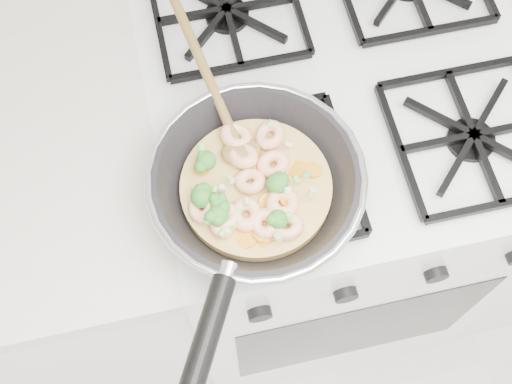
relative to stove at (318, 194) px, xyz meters
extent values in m
cube|color=white|center=(0.00, 0.00, -0.01)|extent=(0.60, 0.60, 0.90)
cube|color=black|center=(0.00, -0.30, -0.01)|extent=(0.48, 0.00, 0.40)
cube|color=black|center=(0.00, 0.00, 0.45)|extent=(0.56, 0.56, 0.02)
torus|color=#BBBBC2|center=(-0.18, -0.17, 0.52)|extent=(0.29, 0.29, 0.01)
cylinder|color=black|center=(-0.28, -0.37, 0.51)|extent=(0.10, 0.16, 0.03)
cylinder|color=tan|center=(-0.18, -0.17, 0.48)|extent=(0.20, 0.20, 0.02)
ellipsoid|color=brown|center=(-0.19, -0.12, 0.50)|extent=(0.05, 0.06, 0.02)
cylinder|color=brown|center=(-0.21, 0.00, 0.53)|extent=(0.06, 0.23, 0.07)
torus|color=#FFBF96|center=(-0.20, -0.22, 0.50)|extent=(0.06, 0.06, 0.02)
torus|color=#FFBF96|center=(-0.18, -0.17, 0.50)|extent=(0.06, 0.06, 0.02)
torus|color=#FFBF96|center=(-0.25, -0.19, 0.50)|extent=(0.06, 0.06, 0.03)
torus|color=#FFBF96|center=(-0.14, -0.11, 0.50)|extent=(0.07, 0.06, 0.03)
torus|color=#FFBF96|center=(-0.19, -0.10, 0.50)|extent=(0.07, 0.07, 0.03)
torus|color=#FFBF96|center=(-0.18, -0.23, 0.50)|extent=(0.05, 0.04, 0.02)
torus|color=#FFBF96|center=(-0.15, -0.24, 0.50)|extent=(0.05, 0.05, 0.02)
torus|color=#FFBF96|center=(-0.15, -0.15, 0.50)|extent=(0.05, 0.05, 0.02)
torus|color=#FFBF96|center=(-0.23, -0.21, 0.50)|extent=(0.05, 0.05, 0.02)
torus|color=#FFBF96|center=(-0.15, -0.21, 0.50)|extent=(0.07, 0.07, 0.03)
torus|color=#FFBF96|center=(-0.18, -0.13, 0.50)|extent=(0.06, 0.06, 0.02)
torus|color=#FFBF96|center=(-0.23, -0.22, 0.50)|extent=(0.06, 0.05, 0.02)
ellipsoid|color=#418D2E|center=(-0.23, -0.21, 0.51)|extent=(0.04, 0.04, 0.03)
ellipsoid|color=#418D2E|center=(-0.15, -0.19, 0.51)|extent=(0.04, 0.04, 0.03)
ellipsoid|color=#418D2E|center=(-0.23, -0.13, 0.51)|extent=(0.04, 0.04, 0.03)
ellipsoid|color=#418D2E|center=(-0.25, -0.18, 0.51)|extent=(0.04, 0.04, 0.03)
ellipsoid|color=#418D2E|center=(-0.23, -0.20, 0.51)|extent=(0.03, 0.03, 0.02)
ellipsoid|color=#418D2E|center=(-0.16, -0.23, 0.51)|extent=(0.03, 0.03, 0.03)
cylinder|color=orange|center=(-0.17, -0.20, 0.49)|extent=(0.03, 0.03, 0.01)
cylinder|color=orange|center=(-0.19, -0.25, 0.49)|extent=(0.03, 0.03, 0.01)
cylinder|color=orange|center=(-0.24, -0.13, 0.49)|extent=(0.03, 0.03, 0.01)
cylinder|color=orange|center=(-0.18, -0.24, 0.49)|extent=(0.04, 0.04, 0.01)
cylinder|color=orange|center=(-0.17, -0.14, 0.49)|extent=(0.04, 0.04, 0.01)
cylinder|color=orange|center=(-0.17, -0.24, 0.49)|extent=(0.03, 0.03, 0.01)
cylinder|color=orange|center=(-0.14, -0.20, 0.49)|extent=(0.04, 0.04, 0.01)
cylinder|color=orange|center=(-0.17, -0.09, 0.49)|extent=(0.03, 0.03, 0.01)
cylinder|color=orange|center=(-0.20, -0.25, 0.49)|extent=(0.04, 0.04, 0.01)
cylinder|color=orange|center=(-0.12, -0.16, 0.49)|extent=(0.04, 0.04, 0.01)
cylinder|color=orange|center=(-0.18, -0.22, 0.49)|extent=(0.03, 0.03, 0.01)
cylinder|color=orange|center=(-0.10, -0.17, 0.49)|extent=(0.03, 0.03, 0.01)
cylinder|color=#69CD52|center=(-0.23, -0.17, 0.51)|extent=(0.01, 0.01, 0.01)
cylinder|color=#69CD52|center=(-0.25, -0.22, 0.52)|extent=(0.01, 0.01, 0.01)
cylinder|color=#69CD52|center=(-0.16, -0.23, 0.51)|extent=(0.01, 0.01, 0.01)
cylinder|color=#69CD52|center=(-0.23, -0.24, 0.51)|extent=(0.01, 0.01, 0.01)
cylinder|color=#B8D495|center=(-0.11, -0.21, 0.51)|extent=(0.01, 0.01, 0.01)
cylinder|color=#69CD52|center=(-0.23, -0.19, 0.51)|extent=(0.01, 0.01, 0.01)
cylinder|color=#69CD52|center=(-0.14, -0.10, 0.51)|extent=(0.01, 0.01, 0.01)
cylinder|color=#69CD52|center=(-0.13, -0.19, 0.51)|extent=(0.01, 0.01, 0.01)
cylinder|color=#B8D495|center=(-0.22, -0.17, 0.51)|extent=(0.01, 0.01, 0.01)
cylinder|color=#69CD52|center=(-0.21, -0.21, 0.51)|extent=(0.01, 0.01, 0.01)
cylinder|color=#69CD52|center=(-0.26, -0.17, 0.51)|extent=(0.01, 0.01, 0.01)
cylinder|color=#69CD52|center=(-0.22, -0.23, 0.51)|extent=(0.01, 0.01, 0.01)
cylinder|color=#69CD52|center=(-0.11, -0.18, 0.51)|extent=(0.01, 0.01, 0.01)
cylinder|color=#B8D495|center=(-0.14, -0.20, 0.51)|extent=(0.01, 0.01, 0.01)
cylinder|color=#69CD52|center=(-0.15, -0.23, 0.52)|extent=(0.01, 0.01, 0.01)
cylinder|color=#69CD52|center=(-0.24, -0.21, 0.51)|extent=(0.01, 0.01, 0.01)
cylinder|color=#69CD52|center=(-0.24, -0.13, 0.51)|extent=(0.01, 0.01, 0.01)
cylinder|color=#69CD52|center=(-0.24, -0.12, 0.52)|extent=(0.01, 0.01, 0.01)
cylinder|color=#B8D495|center=(-0.12, -0.13, 0.51)|extent=(0.01, 0.01, 0.01)
cylinder|color=#B8D495|center=(-0.17, -0.26, 0.51)|extent=(0.01, 0.01, 0.01)
cylinder|color=#B8D495|center=(-0.19, -0.20, 0.52)|extent=(0.01, 0.01, 0.01)
cylinder|color=#B8D495|center=(-0.21, -0.17, 0.51)|extent=(0.01, 0.01, 0.01)
camera|label=1|loc=(-0.26, -0.54, 1.30)|focal=46.86mm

